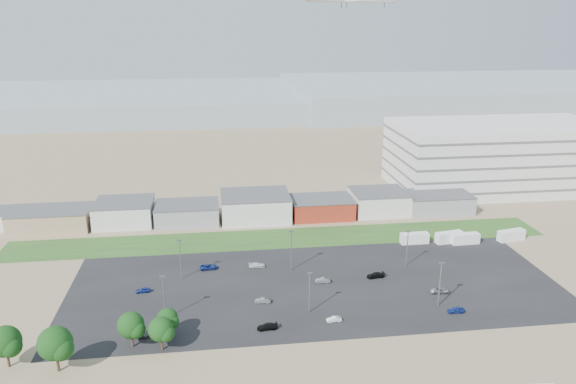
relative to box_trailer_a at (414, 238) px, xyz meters
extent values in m
plane|color=#856F54|center=(-38.53, -43.15, -1.54)|extent=(700.00, 700.00, 0.00)
cube|color=black|center=(-33.53, -23.15, -1.53)|extent=(120.00, 50.00, 0.01)
cube|color=#254E1D|center=(-38.53, 8.85, -1.53)|extent=(160.00, 16.00, 0.02)
cube|color=silver|center=(51.47, 51.85, 10.96)|extent=(80.00, 40.00, 25.00)
imported|color=#A5A5AA|center=(-4.89, -30.83, -0.89)|extent=(4.91, 2.73, 1.30)
imported|color=navy|center=(-4.81, -40.41, -0.89)|extent=(3.86, 1.62, 1.30)
imported|color=black|center=(-47.38, -41.90, -0.90)|extent=(4.49, 2.09, 1.27)
imported|color=#595B5E|center=(-47.29, -30.23, -0.94)|extent=(3.75, 1.69, 1.19)
imported|color=navy|center=(-75.36, -21.24, -0.95)|extent=(3.59, 1.71, 1.18)
imported|color=silver|center=(-47.06, -10.73, -0.91)|extent=(4.36, 1.81, 1.26)
imported|color=#595B5E|center=(-31.50, -21.70, -0.92)|extent=(3.87, 1.72, 1.23)
imported|color=navy|center=(-59.74, -10.17, -0.89)|extent=(4.87, 2.64, 1.30)
imported|color=#595B5E|center=(-73.90, -41.42, -0.90)|extent=(4.62, 2.36, 1.28)
imported|color=black|center=(-17.65, -20.77, -0.88)|extent=(4.69, 2.29, 1.31)
imported|color=silver|center=(-32.68, -40.65, -0.99)|extent=(3.41, 1.39, 1.10)
camera|label=1|loc=(-56.83, -146.55, 61.41)|focal=35.00mm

